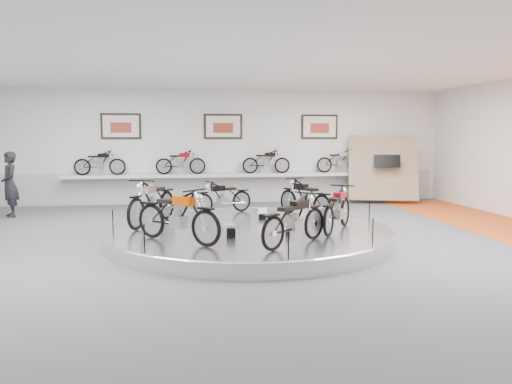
{
  "coord_description": "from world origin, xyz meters",
  "views": [
    {
      "loc": [
        -1.47,
        -10.7,
        2.36
      ],
      "look_at": [
        0.22,
        0.6,
        1.08
      ],
      "focal_mm": 35.0,
      "sensor_mm": 36.0,
      "label": 1
    }
  ],
  "objects": [
    {
      "name": "display_panel",
      "position": [
        5.6,
        6.1,
        1.25
      ],
      "size": [
        2.56,
        1.52,
        2.3
      ],
      "primitive_type": "cube",
      "rotation": [
        -0.35,
        0.0,
        -0.26
      ],
      "color": "#8E765C",
      "rests_on": "floor"
    },
    {
      "name": "wall_back",
      "position": [
        0.0,
        7.0,
        2.0
      ],
      "size": [
        16.0,
        0.0,
        16.0
      ],
      "primitive_type": "plane",
      "rotation": [
        1.57,
        0.0,
        0.0
      ],
      "color": "white",
      "rests_on": "floor"
    },
    {
      "name": "shelf_bike_d",
      "position": [
        4.2,
        6.7,
        1.42
      ],
      "size": [
        1.22,
        0.43,
        0.73
      ],
      "primitive_type": null,
      "color": "#B0B0B5",
      "rests_on": "shelf"
    },
    {
      "name": "bike_c",
      "position": [
        -2.16,
        1.05,
        0.85
      ],
      "size": [
        1.38,
        1.97,
        1.1
      ],
      "primitive_type": null,
      "rotation": [
        0.0,
        0.0,
        4.28
      ],
      "color": "#B0B0B5",
      "rests_on": "display_platform"
    },
    {
      "name": "poster_left",
      "position": [
        -3.5,
        6.96,
        2.7
      ],
      "size": [
        1.35,
        0.06,
        0.88
      ],
      "primitive_type": "cube",
      "color": "#F0E8CF",
      "rests_on": "wall_back"
    },
    {
      "name": "bike_d",
      "position": [
        -1.56,
        -1.02,
        0.83
      ],
      "size": [
        1.76,
        1.71,
        1.07
      ],
      "primitive_type": null,
      "rotation": [
        0.0,
        0.0,
        5.53
      ],
      "color": "#AE3900",
      "rests_on": "display_platform"
    },
    {
      "name": "poster_right",
      "position": [
        3.5,
        6.96,
        2.7
      ],
      "size": [
        1.35,
        0.06,
        0.88
      ],
      "primitive_type": "cube",
      "color": "#F0E8CF",
      "rests_on": "wall_back"
    },
    {
      "name": "bike_f",
      "position": [
        1.86,
        -0.36,
        0.79
      ],
      "size": [
        1.41,
        1.72,
        0.98
      ],
      "primitive_type": null,
      "rotation": [
        0.0,
        0.0,
        7.28
      ],
      "color": "#9C0214",
      "rests_on": "display_platform"
    },
    {
      "name": "visitor",
      "position": [
        -6.45,
        4.69,
        0.96
      ],
      "size": [
        0.73,
        0.83,
        1.92
      ],
      "primitive_type": "imported",
      "rotation": [
        0.0,
        0.0,
        -1.1
      ],
      "color": "black",
      "rests_on": "floor"
    },
    {
      "name": "platform_rim",
      "position": [
        0.0,
        0.3,
        0.27
      ],
      "size": [
        6.4,
        6.4,
        0.1
      ],
      "primitive_type": "torus",
      "color": "#B2B2BA",
      "rests_on": "display_platform"
    },
    {
      "name": "shelf_bike_a",
      "position": [
        -4.2,
        6.7,
        1.42
      ],
      "size": [
        1.22,
        0.43,
        0.73
      ],
      "primitive_type": null,
      "color": "black",
      "rests_on": "shelf"
    },
    {
      "name": "bike_a",
      "position": [
        1.63,
        1.63,
        0.79
      ],
      "size": [
        1.27,
        1.76,
        0.99
      ],
      "primitive_type": null,
      "rotation": [
        0.0,
        0.0,
        2.03
      ],
      "color": "black",
      "rests_on": "display_platform"
    },
    {
      "name": "shelf_bike_c",
      "position": [
        1.5,
        6.7,
        1.42
      ],
      "size": [
        1.22,
        0.43,
        0.73
      ],
      "primitive_type": null,
      "color": "black",
      "rests_on": "shelf"
    },
    {
      "name": "shelf",
      "position": [
        0.0,
        6.7,
        1.0
      ],
      "size": [
        11.0,
        0.55,
        0.1
      ],
      "primitive_type": "cube",
      "color": "silver",
      "rests_on": "wall_back"
    },
    {
      "name": "shelf_bike_b",
      "position": [
        -1.5,
        6.7,
        1.42
      ],
      "size": [
        1.22,
        0.43,
        0.73
      ],
      "primitive_type": null,
      "color": "#9C0214",
      "rests_on": "shelf"
    },
    {
      "name": "poster_center",
      "position": [
        0.0,
        6.96,
        2.7
      ],
      "size": [
        1.35,
        0.06,
        0.88
      ],
      "primitive_type": "cube",
      "color": "#F0E8CF",
      "rests_on": "wall_back"
    },
    {
      "name": "dado_band",
      "position": [
        0.0,
        6.98,
        0.55
      ],
      "size": [
        15.68,
        0.04,
        1.1
      ],
      "primitive_type": "cube",
      "color": "#BCBCBA",
      "rests_on": "floor"
    },
    {
      "name": "display_platform",
      "position": [
        0.0,
        0.3,
        0.15
      ],
      "size": [
        6.4,
        6.4,
        0.3
      ],
      "primitive_type": "cylinder",
      "color": "silver",
      "rests_on": "floor"
    },
    {
      "name": "floor",
      "position": [
        0.0,
        0.0,
        0.0
      ],
      "size": [
        16.0,
        16.0,
        0.0
      ],
      "primitive_type": "plane",
      "color": "#525154",
      "rests_on": "ground"
    },
    {
      "name": "wall_front",
      "position": [
        0.0,
        -7.0,
        2.0
      ],
      "size": [
        16.0,
        0.0,
        16.0
      ],
      "primitive_type": "plane",
      "rotation": [
        -1.57,
        0.0,
        0.0
      ],
      "color": "white",
      "rests_on": "floor"
    },
    {
      "name": "ceiling",
      "position": [
        0.0,
        0.0,
        4.0
      ],
      "size": [
        16.0,
        16.0,
        0.0
      ],
      "primitive_type": "plane",
      "rotation": [
        3.14,
        0.0,
        0.0
      ],
      "color": "white",
      "rests_on": "wall_back"
    },
    {
      "name": "bike_b",
      "position": [
        -0.39,
        2.52,
        0.74
      ],
      "size": [
        1.57,
        1.1,
        0.88
      ],
      "primitive_type": null,
      "rotation": [
        0.0,
        0.0,
        3.57
      ],
      "color": "black",
      "rests_on": "display_platform"
    },
    {
      "name": "bike_e",
      "position": [
        0.63,
        -1.6,
        0.79
      ],
      "size": [
        1.64,
        1.54,
        0.98
      ],
      "primitive_type": null,
      "rotation": [
        0.0,
        0.0,
        7.01
      ],
      "color": "black",
      "rests_on": "display_platform"
    }
  ]
}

